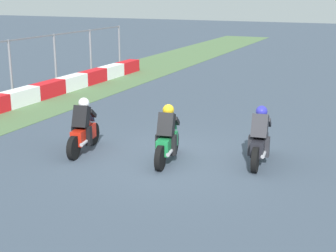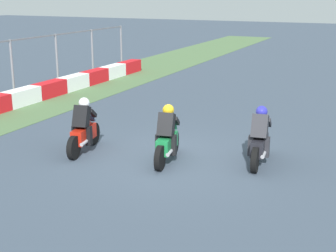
% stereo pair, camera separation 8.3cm
% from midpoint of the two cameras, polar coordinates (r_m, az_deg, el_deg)
% --- Properties ---
extents(ground_plane, '(120.00, 120.00, 0.00)m').
position_cam_midpoint_polar(ground_plane, '(13.14, -0.28, -3.86)').
color(ground_plane, '#3A4656').
extents(rider_lane_a, '(2.04, 0.57, 1.51)m').
position_cam_midpoint_polar(rider_lane_a, '(12.87, 10.38, -1.63)').
color(rider_lane_a, black).
rests_on(rider_lane_a, ground_plane).
extents(rider_lane_b, '(2.03, 0.61, 1.51)m').
position_cam_midpoint_polar(rider_lane_b, '(12.80, -0.27, -1.47)').
color(rider_lane_b, black).
rests_on(rider_lane_b, ground_plane).
extents(rider_lane_c, '(2.03, 0.63, 1.51)m').
position_cam_midpoint_polar(rider_lane_c, '(13.79, -9.94, -0.46)').
color(rider_lane_c, black).
rests_on(rider_lane_c, ground_plane).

